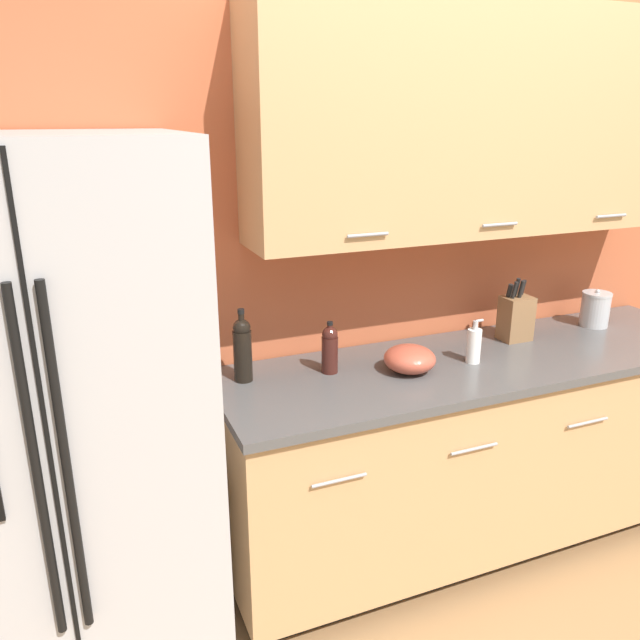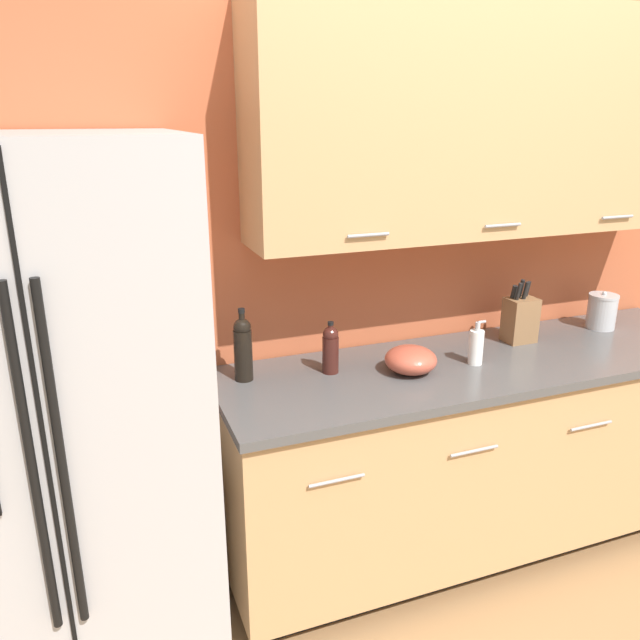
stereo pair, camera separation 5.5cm
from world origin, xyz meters
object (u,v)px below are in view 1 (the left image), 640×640
object	(u,v)px
oil_bottle	(330,349)
steel_canister	(595,309)
knife_block	(516,317)
wine_bottle	(242,348)
refrigerator	(56,434)
soap_dispenser	(474,345)
mixing_bowl	(410,359)

from	to	relation	value
oil_bottle	steel_canister	size ratio (longest dim) A/B	1.16
knife_block	steel_canister	xyz separation A→B (m)	(0.47, 0.01, -0.02)
wine_bottle	steel_canister	bearing A→B (deg)	-0.34
knife_block	oil_bottle	bearing A→B (deg)	-178.16
refrigerator	soap_dispenser	size ratio (longest dim) A/B	10.03
knife_block	mixing_bowl	xyz separation A→B (m)	(-0.62, -0.14, -0.05)
wine_bottle	soap_dispenser	distance (m)	0.93
wine_bottle	mixing_bowl	distance (m)	0.65
oil_bottle	refrigerator	bearing A→B (deg)	-171.91
refrigerator	knife_block	xyz separation A→B (m)	(1.90, 0.17, 0.10)
soap_dispenser	oil_bottle	xyz separation A→B (m)	(-0.58, 0.13, 0.02)
wine_bottle	oil_bottle	xyz separation A→B (m)	(0.33, -0.05, -0.03)
knife_block	oil_bottle	size ratio (longest dim) A/B	1.35
mixing_bowl	oil_bottle	bearing A→B (deg)	159.03
refrigerator	mixing_bowl	xyz separation A→B (m)	(1.28, 0.03, 0.05)
refrigerator	steel_canister	xyz separation A→B (m)	(2.37, 0.18, 0.08)
refrigerator	soap_dispenser	bearing A→B (deg)	0.55
oil_bottle	steel_canister	distance (m)	1.38
knife_block	mixing_bowl	distance (m)	0.63
wine_bottle	soap_dispenser	xyz separation A→B (m)	(0.91, -0.18, -0.05)
steel_canister	mixing_bowl	size ratio (longest dim) A/B	0.88
knife_block	steel_canister	distance (m)	0.48
knife_block	steel_canister	world-z (taller)	knife_block
oil_bottle	mixing_bowl	xyz separation A→B (m)	(0.29, -0.11, -0.05)
knife_block	refrigerator	bearing A→B (deg)	-174.88
knife_block	mixing_bowl	bearing A→B (deg)	-167.15
soap_dispenser	steel_canister	xyz separation A→B (m)	(0.80, 0.17, 0.01)
refrigerator	wine_bottle	bearing A→B (deg)	16.25
wine_bottle	steel_canister	size ratio (longest dim) A/B	1.58
knife_block	wine_bottle	distance (m)	1.24
soap_dispenser	wine_bottle	bearing A→B (deg)	168.94
knife_block	steel_canister	size ratio (longest dim) A/B	1.57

